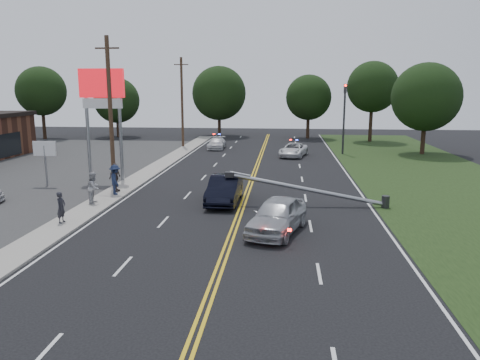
# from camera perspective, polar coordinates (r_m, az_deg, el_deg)

# --- Properties ---
(ground) EXTENTS (120.00, 120.00, 0.00)m
(ground) POSITION_cam_1_polar(r_m,az_deg,el_deg) (19.66, -1.75, -8.71)
(ground) COLOR black
(ground) RESTS_ON ground
(sidewalk) EXTENTS (1.80, 70.00, 0.12)m
(sidewalk) POSITION_cam_1_polar(r_m,az_deg,el_deg) (31.02, -14.95, -1.53)
(sidewalk) COLOR gray
(sidewalk) RESTS_ON ground
(grass_verge) EXTENTS (12.00, 80.00, 0.01)m
(grass_verge) POSITION_cam_1_polar(r_m,az_deg,el_deg) (31.18, 26.29, -2.36)
(grass_verge) COLOR black
(grass_verge) RESTS_ON ground
(centerline_yellow) EXTENTS (0.36, 80.00, 0.00)m
(centerline_yellow) POSITION_cam_1_polar(r_m,az_deg,el_deg) (29.21, 0.71, -2.03)
(centerline_yellow) COLOR gold
(centerline_yellow) RESTS_ON ground
(pylon_sign) EXTENTS (3.20, 0.35, 8.00)m
(pylon_sign) POSITION_cam_1_polar(r_m,az_deg,el_deg) (34.80, -16.44, 9.61)
(pylon_sign) COLOR gray
(pylon_sign) RESTS_ON ground
(small_sign) EXTENTS (1.60, 0.14, 3.10)m
(small_sign) POSITION_cam_1_polar(r_m,az_deg,el_deg) (34.73, -22.70, 3.12)
(small_sign) COLOR gray
(small_sign) RESTS_ON ground
(traffic_signal) EXTENTS (0.28, 0.41, 7.05)m
(traffic_signal) POSITION_cam_1_polar(r_m,az_deg,el_deg) (48.76, 12.59, 8.01)
(traffic_signal) COLOR #2D2D30
(traffic_signal) RESTS_ON ground
(fallen_streetlight) EXTENTS (9.36, 0.44, 1.91)m
(fallen_streetlight) POSITION_cam_1_polar(r_m,az_deg,el_deg) (27.02, 9.24, -1.28)
(fallen_streetlight) COLOR #2D2D30
(fallen_streetlight) RESTS_ON ground
(utility_pole_mid) EXTENTS (1.60, 0.28, 10.00)m
(utility_pole_mid) POSITION_cam_1_polar(r_m,az_deg,el_deg) (32.50, -15.51, 7.96)
(utility_pole_mid) COLOR #382619
(utility_pole_mid) RESTS_ON ground
(utility_pole_far) EXTENTS (1.60, 0.28, 10.00)m
(utility_pole_far) POSITION_cam_1_polar(r_m,az_deg,el_deg) (53.62, -7.08, 9.40)
(utility_pole_far) COLOR #382619
(utility_pole_far) RESTS_ON ground
(tree_4) EXTENTS (6.35, 6.35, 9.43)m
(tree_4) POSITION_cam_1_polar(r_m,az_deg,el_deg) (67.16, -23.07, 9.93)
(tree_4) COLOR black
(tree_4) RESTS_ON ground
(tree_5) EXTENTS (6.15, 6.15, 8.06)m
(tree_5) POSITION_cam_1_polar(r_m,az_deg,el_deg) (66.86, -14.80, 9.36)
(tree_5) COLOR black
(tree_5) RESTS_ON ground
(tree_6) EXTENTS (7.43, 7.43, 9.64)m
(tree_6) POSITION_cam_1_polar(r_m,az_deg,el_deg) (65.81, -2.57, 10.51)
(tree_6) COLOR black
(tree_6) RESTS_ON ground
(tree_7) EXTENTS (5.98, 5.98, 8.41)m
(tree_7) POSITION_cam_1_polar(r_m,az_deg,el_deg) (63.48, 8.37, 9.92)
(tree_7) COLOR black
(tree_7) RESTS_ON ground
(tree_8) EXTENTS (6.30, 6.30, 9.94)m
(tree_8) POSITION_cam_1_polar(r_m,az_deg,el_deg) (61.24, 15.86, 10.86)
(tree_8) COLOR black
(tree_8) RESTS_ON ground
(tree_9) EXTENTS (6.84, 6.84, 9.19)m
(tree_9) POSITION_cam_1_polar(r_m,az_deg,el_deg) (51.15, 21.76, 9.37)
(tree_9) COLOR black
(tree_9) RESTS_ON ground
(crashed_sedan) EXTENTS (1.76, 4.89, 1.60)m
(crashed_sedan) POSITION_cam_1_polar(r_m,az_deg,el_deg) (27.52, -1.90, -1.16)
(crashed_sedan) COLOR black
(crashed_sedan) RESTS_ON ground
(waiting_sedan) EXTENTS (3.23, 5.19, 1.65)m
(waiting_sedan) POSITION_cam_1_polar(r_m,az_deg,el_deg) (21.98, 4.57, -4.32)
(waiting_sedan) COLOR #A8AAB0
(waiting_sedan) RESTS_ON ground
(emergency_a) EXTENTS (3.19, 5.07, 1.31)m
(emergency_a) POSITION_cam_1_polar(r_m,az_deg,el_deg) (46.51, 6.54, 3.66)
(emergency_a) COLOR silver
(emergency_a) RESTS_ON ground
(emergency_b) EXTENTS (1.84, 4.36, 1.26)m
(emergency_b) POSITION_cam_1_polar(r_m,az_deg,el_deg) (52.09, -2.86, 4.50)
(emergency_b) COLOR silver
(emergency_b) RESTS_ON ground
(bystander_a) EXTENTS (0.43, 0.60, 1.55)m
(bystander_a) POSITION_cam_1_polar(r_m,az_deg,el_deg) (24.71, -20.97, -3.12)
(bystander_a) COLOR #23232A
(bystander_a) RESTS_ON sidewalk
(bystander_b) EXTENTS (0.73, 0.92, 1.83)m
(bystander_b) POSITION_cam_1_polar(r_m,az_deg,el_deg) (28.26, -17.38, -0.87)
(bystander_b) COLOR #A0A0A4
(bystander_b) RESTS_ON sidewalk
(bystander_c) EXTENTS (1.21, 1.40, 1.88)m
(bystander_c) POSITION_cam_1_polar(r_m,az_deg,el_deg) (30.14, -14.96, 0.04)
(bystander_c) COLOR #1A2542
(bystander_c) RESTS_ON sidewalk
(bystander_d) EXTENTS (0.72, 1.16, 1.83)m
(bystander_d) POSITION_cam_1_polar(r_m,az_deg,el_deg) (31.03, -14.99, 0.31)
(bystander_d) COLOR #4E433F
(bystander_d) RESTS_ON sidewalk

